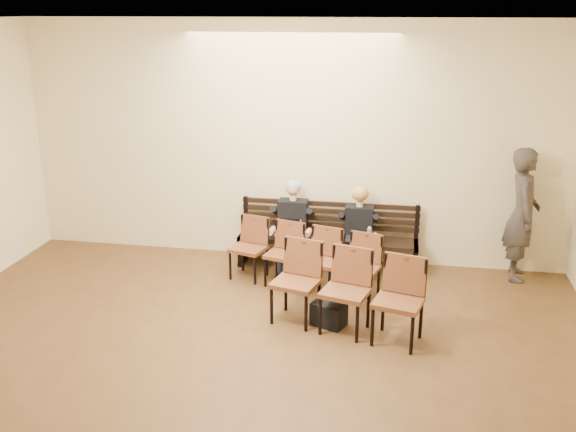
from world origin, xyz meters
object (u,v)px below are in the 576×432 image
at_px(water_bottle, 369,242).
at_px(bag, 329,314).
at_px(seated_woman, 358,235).
at_px(laptop, 288,234).
at_px(chair_row_back, 345,292).
at_px(chair_row_front, 302,258).
at_px(passerby, 523,205).
at_px(bench, 327,252).
at_px(seated_man, 292,227).

relative_size(water_bottle, bag, 0.55).
distance_m(seated_woman, laptop, 1.00).
height_order(seated_woman, chair_row_back, seated_woman).
relative_size(water_bottle, chair_row_front, 0.10).
relative_size(seated_woman, laptop, 3.29).
relative_size(passerby, chair_row_back, 1.21).
relative_size(bench, seated_man, 2.08).
xyz_separation_m(seated_woman, chair_row_back, (-0.01, -1.79, -0.07)).
bearing_deg(water_bottle, bench, 149.78).
relative_size(seated_man, seated_woman, 1.12).
bearing_deg(seated_woman, laptop, -169.91).
distance_m(laptop, bag, 1.74).
bearing_deg(bench, chair_row_front, -107.18).
bearing_deg(laptop, seated_woman, 2.94).
bearing_deg(water_bottle, passerby, 12.58).
distance_m(bag, chair_row_back, 0.42).
distance_m(seated_woman, water_bottle, 0.29).
height_order(bag, chair_row_back, chair_row_back).
distance_m(water_bottle, chair_row_front, 0.97).
height_order(seated_man, water_bottle, seated_man).
bearing_deg(bench, water_bottle, -30.22).
distance_m(bag, passerby, 3.21).
xyz_separation_m(bag, chair_row_back, (0.20, -0.11, 0.35)).
bearing_deg(bag, passerby, 37.99).
relative_size(laptop, chair_row_front, 0.16).
xyz_separation_m(passerby, chair_row_front, (-2.91, -0.90, -0.64)).
bearing_deg(seated_man, bench, 13.34).
distance_m(bench, chair_row_front, 0.86).
xyz_separation_m(laptop, chair_row_front, (0.29, -0.50, -0.14)).
height_order(water_bottle, bag, water_bottle).
xyz_separation_m(bench, bag, (0.24, -1.79, -0.08)).
xyz_separation_m(seated_woman, bag, (-0.21, -1.67, -0.42)).
height_order(seated_man, passerby, passerby).
xyz_separation_m(passerby, chair_row_back, (-2.23, -2.01, -0.58)).
xyz_separation_m(bench, laptop, (-0.54, -0.29, 0.35)).
xyz_separation_m(bench, seated_woman, (0.45, -0.12, 0.33)).
distance_m(bench, water_bottle, 0.78).
bearing_deg(bag, water_bottle, 75.29).
xyz_separation_m(laptop, chair_row_back, (0.97, -1.61, -0.08)).
bearing_deg(water_bottle, chair_row_back, -96.67).
relative_size(bag, chair_row_front, 0.18).
height_order(bench, bag, bench).
distance_m(seated_man, seated_woman, 0.96).
bearing_deg(chair_row_back, seated_man, 132.33).
height_order(bench, passerby, passerby).
xyz_separation_m(water_bottle, passerby, (2.05, 0.46, 0.51)).
xyz_separation_m(seated_man, passerby, (3.17, 0.22, 0.44)).
relative_size(seated_woman, passerby, 0.52).
bearing_deg(seated_man, chair_row_front, -69.01).
relative_size(bench, passerby, 1.22).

